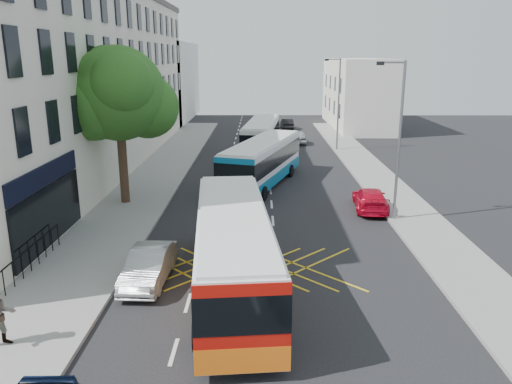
{
  "coord_description": "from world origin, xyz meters",
  "views": [
    {
      "loc": [
        -0.7,
        -12.79,
        8.37
      ],
      "look_at": [
        -0.87,
        9.69,
        2.2
      ],
      "focal_mm": 35.0,
      "sensor_mm": 36.0,
      "label": 1
    }
  ],
  "objects_px": {
    "red_hatchback": "(370,199)",
    "distant_car_dark": "(287,124)",
    "bus_mid": "(262,162)",
    "parked_car_silver": "(149,266)",
    "bus_far": "(261,137)",
    "bus_near": "(233,251)",
    "lamp_near": "(398,133)",
    "distant_car_grey": "(259,125)",
    "lamp_far": "(338,99)",
    "street_tree": "(118,95)",
    "distant_car_silver": "(297,137)"
  },
  "relations": [
    {
      "from": "red_hatchback",
      "to": "distant_car_dark",
      "type": "distance_m",
      "value": 31.99
    },
    {
      "from": "bus_mid",
      "to": "parked_car_silver",
      "type": "distance_m",
      "value": 15.5
    },
    {
      "from": "bus_far",
      "to": "parked_car_silver",
      "type": "xyz_separation_m",
      "value": [
        -4.34,
        -25.75,
        -0.87
      ]
    },
    {
      "from": "bus_near",
      "to": "red_hatchback",
      "type": "distance_m",
      "value": 12.45
    },
    {
      "from": "bus_mid",
      "to": "red_hatchback",
      "type": "bearing_deg",
      "value": -24.4
    },
    {
      "from": "parked_car_silver",
      "to": "red_hatchback",
      "type": "distance_m",
      "value": 13.99
    },
    {
      "from": "lamp_near",
      "to": "distant_car_grey",
      "type": "distance_m",
      "value": 34.06
    },
    {
      "from": "lamp_far",
      "to": "parked_car_silver",
      "type": "distance_m",
      "value": 29.76
    },
    {
      "from": "street_tree",
      "to": "lamp_far",
      "type": "height_order",
      "value": "street_tree"
    },
    {
      "from": "street_tree",
      "to": "red_hatchback",
      "type": "height_order",
      "value": "street_tree"
    },
    {
      "from": "lamp_far",
      "to": "distant_car_dark",
      "type": "xyz_separation_m",
      "value": [
        -3.7,
        13.88,
        -4.0
      ]
    },
    {
      "from": "lamp_far",
      "to": "street_tree",
      "type": "bearing_deg",
      "value": -130.81
    },
    {
      "from": "lamp_far",
      "to": "bus_mid",
      "type": "distance_m",
      "value": 14.5
    },
    {
      "from": "bus_mid",
      "to": "distant_car_grey",
      "type": "relative_size",
      "value": 2.54
    },
    {
      "from": "lamp_far",
      "to": "red_hatchback",
      "type": "height_order",
      "value": "lamp_far"
    },
    {
      "from": "red_hatchback",
      "to": "distant_car_dark",
      "type": "relative_size",
      "value": 1.14
    },
    {
      "from": "lamp_far",
      "to": "bus_mid",
      "type": "relative_size",
      "value": 0.74
    },
    {
      "from": "lamp_near",
      "to": "red_hatchback",
      "type": "bearing_deg",
      "value": 108.92
    },
    {
      "from": "bus_near",
      "to": "distant_car_grey",
      "type": "relative_size",
      "value": 2.6
    },
    {
      "from": "distant_car_grey",
      "to": "distant_car_silver",
      "type": "height_order",
      "value": "distant_car_silver"
    },
    {
      "from": "parked_car_silver",
      "to": "red_hatchback",
      "type": "bearing_deg",
      "value": 44.51
    },
    {
      "from": "lamp_near",
      "to": "distant_car_dark",
      "type": "bearing_deg",
      "value": 96.23
    },
    {
      "from": "red_hatchback",
      "to": "distant_car_silver",
      "type": "bearing_deg",
      "value": -78.15
    },
    {
      "from": "lamp_far",
      "to": "red_hatchback",
      "type": "distance_m",
      "value": 18.42
    },
    {
      "from": "bus_far",
      "to": "distant_car_dark",
      "type": "relative_size",
      "value": 2.83
    },
    {
      "from": "lamp_near",
      "to": "lamp_far",
      "type": "bearing_deg",
      "value": 90.0
    },
    {
      "from": "bus_near",
      "to": "parked_car_silver",
      "type": "xyz_separation_m",
      "value": [
        -3.26,
        0.8,
        -0.96
      ]
    },
    {
      "from": "lamp_far",
      "to": "parked_car_silver",
      "type": "bearing_deg",
      "value": -112.1
    },
    {
      "from": "bus_far",
      "to": "red_hatchback",
      "type": "relative_size",
      "value": 2.48
    },
    {
      "from": "bus_near",
      "to": "bus_far",
      "type": "relative_size",
      "value": 1.05
    },
    {
      "from": "lamp_near",
      "to": "red_hatchback",
      "type": "height_order",
      "value": "lamp_near"
    },
    {
      "from": "parked_car_silver",
      "to": "bus_near",
      "type": "bearing_deg",
      "value": -11.26
    },
    {
      "from": "bus_far",
      "to": "distant_car_silver",
      "type": "xyz_separation_m",
      "value": [
        3.56,
        5.55,
        -0.89
      ]
    },
    {
      "from": "distant_car_grey",
      "to": "street_tree",
      "type": "bearing_deg",
      "value": -101.2
    },
    {
      "from": "street_tree",
      "to": "red_hatchback",
      "type": "distance_m",
      "value": 15.15
    },
    {
      "from": "bus_mid",
      "to": "red_hatchback",
      "type": "distance_m",
      "value": 8.21
    },
    {
      "from": "red_hatchback",
      "to": "distant_car_dark",
      "type": "height_order",
      "value": "red_hatchback"
    },
    {
      "from": "bus_far",
      "to": "parked_car_silver",
      "type": "relative_size",
      "value": 2.64
    },
    {
      "from": "lamp_near",
      "to": "bus_mid",
      "type": "distance_m",
      "value": 10.54
    },
    {
      "from": "lamp_near",
      "to": "bus_far",
      "type": "distance_m",
      "value": 19.87
    },
    {
      "from": "bus_far",
      "to": "distant_car_grey",
      "type": "relative_size",
      "value": 2.47
    },
    {
      "from": "street_tree",
      "to": "distant_car_silver",
      "type": "xyz_separation_m",
      "value": [
        11.51,
        21.01,
        -5.65
      ]
    },
    {
      "from": "lamp_far",
      "to": "distant_car_dark",
      "type": "relative_size",
      "value": 2.15
    },
    {
      "from": "bus_mid",
      "to": "bus_far",
      "type": "xyz_separation_m",
      "value": [
        -0.03,
        10.91,
        -0.04
      ]
    },
    {
      "from": "lamp_far",
      "to": "red_hatchback",
      "type": "relative_size",
      "value": 1.89
    },
    {
      "from": "lamp_far",
      "to": "distant_car_dark",
      "type": "height_order",
      "value": "lamp_far"
    },
    {
      "from": "lamp_far",
      "to": "distant_car_grey",
      "type": "relative_size",
      "value": 1.87
    },
    {
      "from": "parked_car_silver",
      "to": "distant_car_silver",
      "type": "relative_size",
      "value": 1.06
    },
    {
      "from": "street_tree",
      "to": "bus_mid",
      "type": "bearing_deg",
      "value": 29.71
    },
    {
      "from": "bus_near",
      "to": "distant_car_dark",
      "type": "distance_m",
      "value": 42.22
    }
  ]
}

